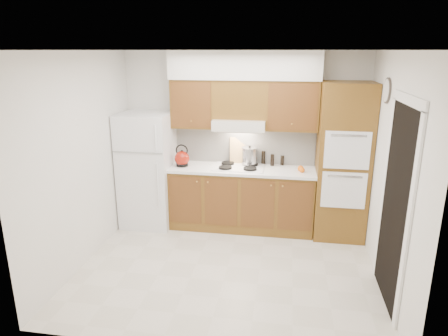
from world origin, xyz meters
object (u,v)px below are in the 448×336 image
Objects in this scene: fridge at (148,170)px; kettle at (182,158)px; stock_pot at (250,156)px; oven_cabinet at (342,162)px.

fridge is 7.79× the size of kettle.
fridge is 1.56m from stock_pot.
oven_cabinet is 9.96× the size of kettle.
fridge is at bearing 178.08° from kettle.
fridge reaches higher than stock_pot.
stock_pot is at bearing 9.32° from kettle.
fridge is at bearing -179.30° from oven_cabinet.
kettle is at bearing -179.20° from oven_cabinet.
kettle is 1.00m from stock_pot.
stock_pot reaches higher than kettle.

